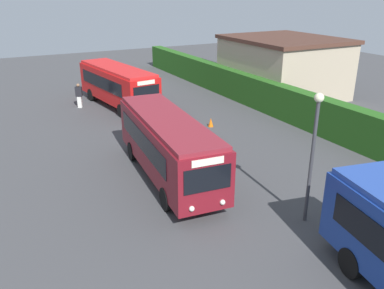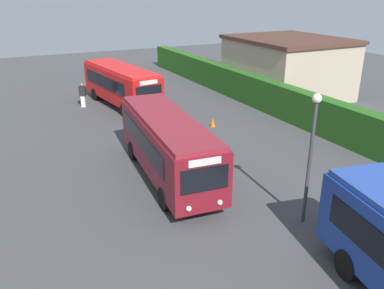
{
  "view_description": "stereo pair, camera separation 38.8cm",
  "coord_description": "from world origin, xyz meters",
  "px_view_note": "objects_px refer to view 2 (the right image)",
  "views": [
    {
      "loc": [
        17.89,
        -8.03,
        8.81
      ],
      "look_at": [
        1.11,
        0.78,
        1.35
      ],
      "focal_mm": 37.54,
      "sensor_mm": 36.0,
      "label": 1
    },
    {
      "loc": [
        18.07,
        -7.69,
        8.81
      ],
      "look_at": [
        1.11,
        0.78,
        1.35
      ],
      "focal_mm": 37.54,
      "sensor_mm": 36.0,
      "label": 2
    }
  ],
  "objects_px": {
    "bus_maroon": "(167,143)",
    "traffic_cone": "(213,122)",
    "person_left": "(83,94)",
    "bus_red": "(121,83)",
    "lamppost": "(312,145)",
    "person_center": "(155,95)"
  },
  "relations": [
    {
      "from": "bus_maroon",
      "to": "traffic_cone",
      "type": "bearing_deg",
      "value": 140.46
    },
    {
      "from": "traffic_cone",
      "to": "lamppost",
      "type": "bearing_deg",
      "value": -11.89
    },
    {
      "from": "bus_red",
      "to": "person_left",
      "type": "xyz_separation_m",
      "value": [
        -1.06,
        -2.82,
        -0.79
      ]
    },
    {
      "from": "person_center",
      "to": "traffic_cone",
      "type": "distance_m",
      "value": 6.54
    },
    {
      "from": "bus_red",
      "to": "person_center",
      "type": "relative_size",
      "value": 5.26
    },
    {
      "from": "bus_red",
      "to": "lamppost",
      "type": "relative_size",
      "value": 1.79
    },
    {
      "from": "bus_maroon",
      "to": "traffic_cone",
      "type": "height_order",
      "value": "bus_maroon"
    },
    {
      "from": "person_center",
      "to": "traffic_cone",
      "type": "xyz_separation_m",
      "value": [
        6.31,
        1.61,
        -0.64
      ]
    },
    {
      "from": "bus_maroon",
      "to": "lamppost",
      "type": "height_order",
      "value": "lamppost"
    },
    {
      "from": "person_left",
      "to": "lamppost",
      "type": "height_order",
      "value": "lamppost"
    },
    {
      "from": "person_left",
      "to": "traffic_cone",
      "type": "distance_m",
      "value": 11.06
    },
    {
      "from": "person_left",
      "to": "person_center",
      "type": "distance_m",
      "value": 5.68
    },
    {
      "from": "bus_maroon",
      "to": "bus_red",
      "type": "bearing_deg",
      "value": 177.59
    },
    {
      "from": "bus_maroon",
      "to": "person_left",
      "type": "distance_m",
      "value": 14.58
    },
    {
      "from": "bus_red",
      "to": "person_left",
      "type": "relative_size",
      "value": 4.97
    },
    {
      "from": "person_center",
      "to": "lamppost",
      "type": "relative_size",
      "value": 0.34
    },
    {
      "from": "bus_red",
      "to": "lamppost",
      "type": "distance_m",
      "value": 19.67
    },
    {
      "from": "bus_maroon",
      "to": "person_center",
      "type": "bearing_deg",
      "value": 166.42
    },
    {
      "from": "bus_red",
      "to": "bus_maroon",
      "type": "height_order",
      "value": "bus_maroon"
    },
    {
      "from": "bus_maroon",
      "to": "person_center",
      "type": "distance_m",
      "value": 12.82
    },
    {
      "from": "person_left",
      "to": "bus_red",
      "type": "bearing_deg",
      "value": 96.34
    },
    {
      "from": "person_left",
      "to": "person_center",
      "type": "xyz_separation_m",
      "value": [
        2.43,
        5.13,
        -0.06
      ]
    }
  ]
}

